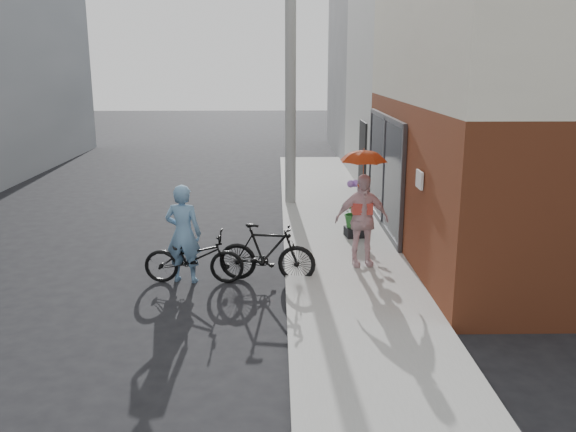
{
  "coord_description": "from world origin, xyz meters",
  "views": [
    {
      "loc": [
        0.74,
        -9.91,
        3.74
      ],
      "look_at": [
        0.94,
        0.56,
        1.1
      ],
      "focal_mm": 38.0,
      "sensor_mm": 36.0,
      "label": 1
    }
  ],
  "objects_px": {
    "bike_left": "(194,257)",
    "planter": "(354,232)",
    "bike_right": "(267,253)",
    "officer": "(183,234)",
    "kimono_woman": "(362,220)",
    "utility_pole": "(291,73)"
  },
  "relations": [
    {
      "from": "kimono_woman",
      "to": "planter",
      "type": "relative_size",
      "value": 4.43
    },
    {
      "from": "kimono_woman",
      "to": "bike_left",
      "type": "bearing_deg",
      "value": -176.99
    },
    {
      "from": "bike_left",
      "to": "planter",
      "type": "bearing_deg",
      "value": -49.22
    },
    {
      "from": "planter",
      "to": "utility_pole",
      "type": "bearing_deg",
      "value": 111.11
    },
    {
      "from": "bike_left",
      "to": "kimono_woman",
      "type": "distance_m",
      "value": 3.08
    },
    {
      "from": "utility_pole",
      "to": "planter",
      "type": "distance_m",
      "value": 4.88
    },
    {
      "from": "planter",
      "to": "bike_left",
      "type": "bearing_deg",
      "value": -141.92
    },
    {
      "from": "bike_right",
      "to": "planter",
      "type": "relative_size",
      "value": 4.47
    },
    {
      "from": "planter",
      "to": "bike_right",
      "type": "bearing_deg",
      "value": -127.72
    },
    {
      "from": "kimono_woman",
      "to": "planter",
      "type": "distance_m",
      "value": 2.02
    },
    {
      "from": "bike_left",
      "to": "bike_right",
      "type": "xyz_separation_m",
      "value": [
        1.27,
        0.06,
        0.06
      ]
    },
    {
      "from": "officer",
      "to": "planter",
      "type": "height_order",
      "value": "officer"
    },
    {
      "from": "utility_pole",
      "to": "bike_left",
      "type": "relative_size",
      "value": 4.03
    },
    {
      "from": "utility_pole",
      "to": "planter",
      "type": "height_order",
      "value": "utility_pole"
    },
    {
      "from": "officer",
      "to": "kimono_woman",
      "type": "distance_m",
      "value": 3.2
    },
    {
      "from": "bike_right",
      "to": "planter",
      "type": "xyz_separation_m",
      "value": [
        1.84,
        2.38,
        -0.29
      ]
    },
    {
      "from": "bike_right",
      "to": "kimono_woman",
      "type": "distance_m",
      "value": 1.85
    },
    {
      "from": "bike_left",
      "to": "planter",
      "type": "relative_size",
      "value": 4.53
    },
    {
      "from": "officer",
      "to": "utility_pole",
      "type": "bearing_deg",
      "value": -99.32
    },
    {
      "from": "bike_left",
      "to": "planter",
      "type": "xyz_separation_m",
      "value": [
        3.11,
        2.44,
        -0.24
      ]
    },
    {
      "from": "officer",
      "to": "bike_right",
      "type": "height_order",
      "value": "officer"
    },
    {
      "from": "bike_right",
      "to": "bike_left",
      "type": "bearing_deg",
      "value": 101.44
    }
  ]
}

